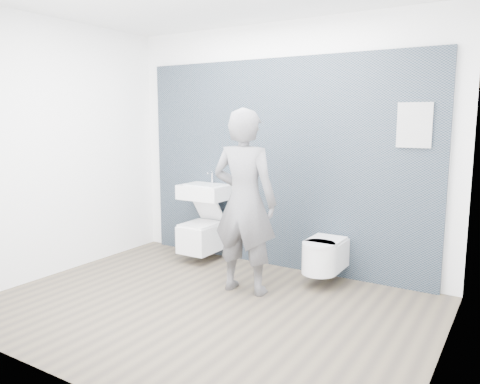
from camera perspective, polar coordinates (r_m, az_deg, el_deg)
The scene contains 8 objects.
ground at distance 4.48m, azimuth -4.15°, elevation -13.78°, with size 4.00×4.00×0.00m, color brown.
room_shell at distance 4.13m, azimuth -4.43°, elevation 9.05°, with size 4.00×4.00×4.00m.
tile_wall at distance 5.66m, azimuth 4.68°, elevation -8.86°, with size 3.60×0.06×2.40m, color black.
washbasin at distance 5.71m, azimuth -4.29°, elevation 0.08°, with size 0.58×0.43×0.43m.
toilet_square at distance 5.77m, azimuth -4.59°, elevation -5.29°, with size 0.39×0.56×0.69m.
toilet_rounded at distance 5.01m, azimuth 10.12°, elevation -7.62°, with size 0.36×0.61×0.33m.
info_placard at distance 5.16m, azimuth 19.47°, elevation -11.16°, with size 0.33×0.03×0.44m, color white.
visitor at distance 4.61m, azimuth 0.55°, elevation -1.23°, with size 0.67×0.44×1.83m, color slate.
Camera 1 is at (2.43, -3.34, 1.73)m, focal length 35.00 mm.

